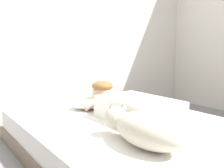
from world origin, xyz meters
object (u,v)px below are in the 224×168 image
object	(u,v)px
dog	(143,129)
coffee_cup	(120,103)
cell_phone	(150,116)
bed	(123,137)
person_lying	(127,105)
pillow	(96,102)

from	to	relation	value
dog	coffee_cup	bearing A→B (deg)	59.26
cell_phone	dog	bearing A→B (deg)	-138.89
dog	cell_phone	size ratio (longest dim) A/B	4.11
bed	person_lying	distance (m)	0.26
pillow	cell_phone	bearing A→B (deg)	-71.17
bed	cell_phone	bearing A→B (deg)	-11.56
bed	dog	size ratio (longest dim) A/B	3.34
coffee_cup	cell_phone	world-z (taller)	coffee_cup
coffee_cup	cell_phone	bearing A→B (deg)	-93.16
person_lying	coffee_cup	distance (m)	0.40
bed	pillow	bearing A→B (deg)	82.97
bed	coffee_cup	xyz separation A→B (m)	(0.27, 0.39, 0.18)
pillow	cell_phone	xyz separation A→B (m)	(0.18, -0.54, -0.05)
coffee_cup	pillow	bearing A→B (deg)	153.04
person_lying	dog	bearing A→B (deg)	-121.21
pillow	person_lying	bearing A→B (deg)	-88.23
dog	cell_phone	distance (m)	0.66
person_lying	coffee_cup	xyz separation A→B (m)	(0.19, 0.34, -0.07)
coffee_cup	dog	bearing A→B (deg)	-120.74
bed	coffee_cup	bearing A→B (deg)	55.04
person_lying	cell_phone	bearing A→B (deg)	-29.77
bed	coffee_cup	world-z (taller)	coffee_cup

